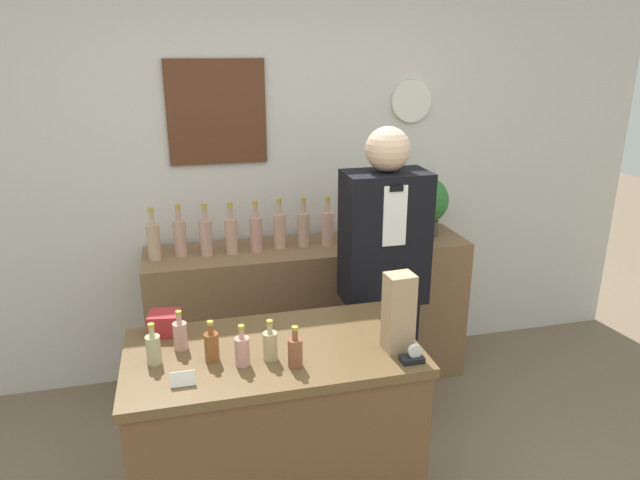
{
  "coord_description": "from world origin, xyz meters",
  "views": [
    {
      "loc": [
        -0.57,
        -1.52,
        2.08
      ],
      "look_at": [
        0.09,
        1.12,
        1.16
      ],
      "focal_mm": 32.0,
      "sensor_mm": 36.0,
      "label": 1
    }
  ],
  "objects": [
    {
      "name": "counter_bottle_2",
      "position": [
        -0.5,
        0.5,
        0.98
      ],
      "size": [
        0.06,
        0.06,
        0.17
      ],
      "color": "brown",
      "rests_on": "display_counter"
    },
    {
      "name": "tape_dispenser",
      "position": [
        0.27,
        0.3,
        0.94
      ],
      "size": [
        0.09,
        0.06,
        0.07
      ],
      "color": "black",
      "rests_on": "display_counter"
    },
    {
      "name": "counter_bottle_4",
      "position": [
        -0.28,
        0.46,
        0.98
      ],
      "size": [
        0.06,
        0.06,
        0.17
      ],
      "color": "tan",
      "rests_on": "display_counter"
    },
    {
      "name": "display_counter",
      "position": [
        -0.25,
        0.54,
        0.46
      ],
      "size": [
        1.2,
        0.64,
        0.91
      ],
      "color": "brown",
      "rests_on": "ground_plane"
    },
    {
      "name": "counter_bottle_5",
      "position": [
        -0.19,
        0.38,
        0.98
      ],
      "size": [
        0.06,
        0.06,
        0.17
      ],
      "color": "brown",
      "rests_on": "display_counter"
    },
    {
      "name": "shelf_bottle_3",
      "position": [
        -0.3,
        1.69,
        1.04
      ],
      "size": [
        0.07,
        0.07,
        0.31
      ],
      "color": "tan",
      "rests_on": "back_shelf"
    },
    {
      "name": "counter_bottle_3",
      "position": [
        -0.39,
        0.44,
        0.98
      ],
      "size": [
        0.06,
        0.06,
        0.17
      ],
      "color": "tan",
      "rests_on": "display_counter"
    },
    {
      "name": "shelf_bottle_1",
      "position": [
        -0.6,
        1.72,
        1.04
      ],
      "size": [
        0.07,
        0.07,
        0.31
      ],
      "color": "tan",
      "rests_on": "back_shelf"
    },
    {
      "name": "gift_box",
      "position": [
        -0.68,
        0.78,
        0.96
      ],
      "size": [
        0.15,
        0.13,
        0.1
      ],
      "color": "maroon",
      "rests_on": "display_counter"
    },
    {
      "name": "shelf_bottle_8",
      "position": [
        0.43,
        1.71,
        1.04
      ],
      "size": [
        0.07,
        0.07,
        0.31
      ],
      "color": "tan",
      "rests_on": "back_shelf"
    },
    {
      "name": "shelf_bottle_9",
      "position": [
        0.58,
        1.71,
        1.04
      ],
      "size": [
        0.07,
        0.07,
        0.31
      ],
      "color": "tan",
      "rests_on": "back_shelf"
    },
    {
      "name": "back_wall",
      "position": [
        -0.0,
        2.0,
        1.35
      ],
      "size": [
        5.2,
        0.09,
        2.7
      ],
      "color": "silver",
      "rests_on": "ground_plane"
    },
    {
      "name": "shelf_bottle_4",
      "position": [
        -0.16,
        1.69,
        1.04
      ],
      "size": [
        0.07,
        0.07,
        0.31
      ],
      "color": "tan",
      "rests_on": "back_shelf"
    },
    {
      "name": "potted_plant",
      "position": [
        0.95,
        1.74,
        1.14
      ],
      "size": [
        0.3,
        0.3,
        0.38
      ],
      "color": "#4C3D2D",
      "rests_on": "back_shelf"
    },
    {
      "name": "paper_bag",
      "position": [
        0.24,
        0.41,
        1.08
      ],
      "size": [
        0.12,
        0.1,
        0.33
      ],
      "color": "tan",
      "rests_on": "display_counter"
    },
    {
      "name": "shopkeeper",
      "position": [
        0.44,
        1.13,
        0.86
      ],
      "size": [
        0.43,
        0.27,
        1.72
      ],
      "color": "black",
      "rests_on": "ground_plane"
    },
    {
      "name": "shelf_bottle_7",
      "position": [
        0.28,
        1.69,
        1.04
      ],
      "size": [
        0.07,
        0.07,
        0.31
      ],
      "color": "tan",
      "rests_on": "back_shelf"
    },
    {
      "name": "shelf_bottle_10",
      "position": [
        0.73,
        1.69,
        1.04
      ],
      "size": [
        0.07,
        0.07,
        0.31
      ],
      "color": "tan",
      "rests_on": "back_shelf"
    },
    {
      "name": "shelf_bottle_2",
      "position": [
        -0.45,
        1.69,
        1.04
      ],
      "size": [
        0.07,
        0.07,
        0.31
      ],
      "color": "tan",
      "rests_on": "back_shelf"
    },
    {
      "name": "counter_bottle_1",
      "position": [
        -0.62,
        0.63,
        0.98
      ],
      "size": [
        0.06,
        0.06,
        0.17
      ],
      "color": "tan",
      "rests_on": "display_counter"
    },
    {
      "name": "price_card_left",
      "position": [
        -0.62,
        0.35,
        0.94
      ],
      "size": [
        0.09,
        0.02,
        0.06
      ],
      "color": "white",
      "rests_on": "display_counter"
    },
    {
      "name": "counter_bottle_0",
      "position": [
        -0.72,
        0.54,
        0.98
      ],
      "size": [
        0.06,
        0.06,
        0.17
      ],
      "color": "tan",
      "rests_on": "display_counter"
    },
    {
      "name": "shelf_bottle_5",
      "position": [
        -0.01,
        1.72,
        1.04
      ],
      "size": [
        0.07,
        0.07,
        0.31
      ],
      "color": "tan",
      "rests_on": "back_shelf"
    },
    {
      "name": "back_shelf",
      "position": [
        0.17,
        1.71,
        0.46
      ],
      "size": [
        1.99,
        0.47,
        0.93
      ],
      "color": "brown",
      "rests_on": "ground_plane"
    },
    {
      "name": "shelf_bottle_0",
      "position": [
        -0.74,
        1.69,
        1.04
      ],
      "size": [
        0.07,
        0.07,
        0.31
      ],
      "color": "tan",
      "rests_on": "back_shelf"
    },
    {
      "name": "shelf_bottle_6",
      "position": [
        0.14,
        1.71,
        1.04
      ],
      "size": [
        0.07,
        0.07,
        0.31
      ],
      "color": "tan",
      "rests_on": "back_shelf"
    }
  ]
}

